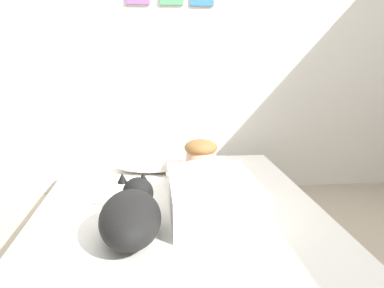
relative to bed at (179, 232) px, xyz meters
The scene contains 7 objects.
back_wall 1.63m from the bed, 88.90° to the left, with size 4.65×0.12×2.50m.
bed is the anchor object (origin of this frame).
pillow 0.66m from the bed, 102.15° to the left, with size 0.52×0.32×0.11m, color white.
person_lying 0.32m from the bed, 12.36° to the right, with size 0.43×0.92×0.27m.
dog 0.53m from the bed, 120.23° to the right, with size 0.26×0.57×0.21m.
coffee_cup 0.45m from the bed, 55.56° to the left, with size 0.12×0.09×0.07m.
cell_phone 0.27m from the bed, ahead, with size 0.07×0.14×0.01m, color black.
Camera 1 is at (-0.15, -1.50, 1.12)m, focal length 37.75 mm.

